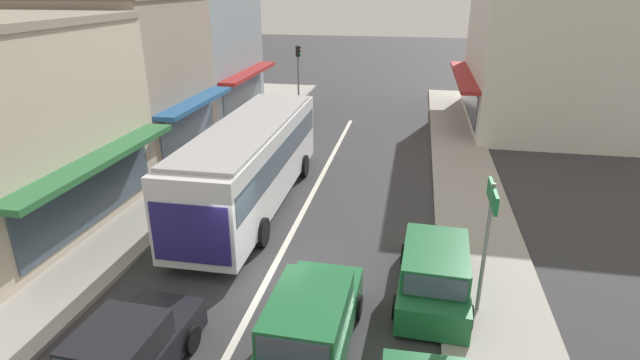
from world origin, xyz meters
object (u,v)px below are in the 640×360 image
wagon_behind_bus_mid (311,323)px  pedestrian_with_handbag_near (225,147)px  traffic_light_downstreet (298,67)px  directional_road_sign (489,220)px  city_bus (251,159)px  parked_wagon_kerb_second (434,271)px  sedan_queue_gap_filler (123,360)px

wagon_behind_bus_mid → pedestrian_with_handbag_near: (-6.28, 11.07, 0.32)m
traffic_light_downstreet → directional_road_sign: size_ratio=1.17×
city_bus → traffic_light_downstreet: traffic_light_downstreet is taller
parked_wagon_kerb_second → directional_road_sign: 2.31m
city_bus → sedan_queue_gap_filler: 9.36m
parked_wagon_kerb_second → traffic_light_downstreet: size_ratio=1.09×
wagon_behind_bus_mid → parked_wagon_kerb_second: size_ratio=0.99×
sedan_queue_gap_filler → directional_road_sign: directional_road_sign is taller
sedan_queue_gap_filler → wagon_behind_bus_mid: 4.01m
parked_wagon_kerb_second → pedestrian_with_handbag_near: pedestrian_with_handbag_near is taller
wagon_behind_bus_mid → directional_road_sign: 4.87m
sedan_queue_gap_filler → wagon_behind_bus_mid: bearing=26.4°
city_bus → pedestrian_with_handbag_near: (-2.47, 3.58, -0.81)m
directional_road_sign → pedestrian_with_handbag_near: directional_road_sign is taller
wagon_behind_bus_mid → traffic_light_downstreet: 23.39m
city_bus → parked_wagon_kerb_second: 8.20m
parked_wagon_kerb_second → pedestrian_with_handbag_near: 12.30m
directional_road_sign → pedestrian_with_handbag_near: size_ratio=2.21×
traffic_light_downstreet → pedestrian_with_handbag_near: traffic_light_downstreet is taller
wagon_behind_bus_mid → sedan_queue_gap_filler: bearing=-153.6°
wagon_behind_bus_mid → traffic_light_downstreet: traffic_light_downstreet is taller
sedan_queue_gap_filler → pedestrian_with_handbag_near: bearing=101.8°
parked_wagon_kerb_second → directional_road_sign: (1.11, -0.61, 1.93)m
city_bus → wagon_behind_bus_mid: 8.48m
parked_wagon_kerb_second → pedestrian_with_handbag_near: bearing=137.7°
parked_wagon_kerb_second → directional_road_sign: directional_road_sign is taller
city_bus → directional_road_sign: bearing=-34.5°
city_bus → pedestrian_with_handbag_near: 4.42m
parked_wagon_kerb_second → sedan_queue_gap_filler: bearing=-144.4°
traffic_light_downstreet → sedan_queue_gap_filler: bearing=-85.3°
traffic_light_downstreet → directional_road_sign: bearing=-65.1°
sedan_queue_gap_filler → parked_wagon_kerb_second: (6.39, 4.58, 0.08)m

